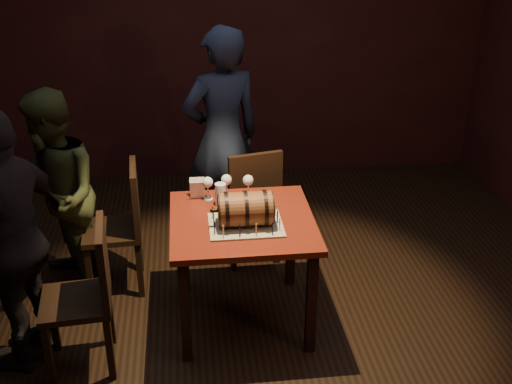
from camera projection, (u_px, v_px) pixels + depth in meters
room_shell at (249, 125)px, 3.66m from camera, size 5.04×5.04×2.80m
pub_table at (242, 234)px, 4.06m from camera, size 0.90×0.90×0.75m
cake_board at (246, 225)px, 3.93m from camera, size 0.45×0.35×0.01m
barrel_cake at (246, 209)px, 3.88m from camera, size 0.38×0.23×0.23m
birthday_candles at (246, 218)px, 3.91m from camera, size 0.40×0.30×0.09m
wine_glass_left at (208, 183)px, 4.21m from camera, size 0.07×0.07×0.16m
wine_glass_mid at (226, 181)px, 4.25m from camera, size 0.07×0.07×0.16m
wine_glass_right at (248, 181)px, 4.24m from camera, size 0.07×0.07×0.16m
pint_of_ale at (221, 195)px, 4.16m from camera, size 0.07×0.07×0.15m
menu_card at (197, 189)px, 4.25m from camera, size 0.10×0.05×0.13m
chair_back at (251, 200)px, 4.77m from camera, size 0.48×0.48×0.93m
chair_left_rear at (123, 221)px, 4.47m from camera, size 0.43×0.43×0.93m
chair_left_front at (89, 290)px, 3.71m from camera, size 0.43×0.43×0.93m
person_back at (222, 138)px, 4.96m from camera, size 0.73×0.60×1.74m
person_left_rear at (55, 197)px, 4.33m from camera, size 0.78×0.87×1.47m
person_left_front at (12, 241)px, 3.64m from camera, size 0.71×1.03×1.62m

